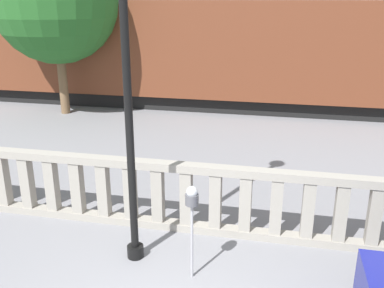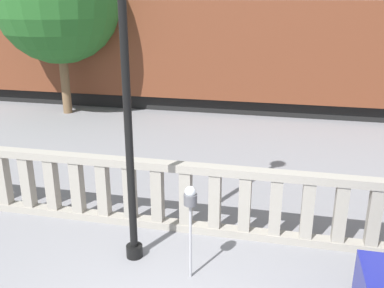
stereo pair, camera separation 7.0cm
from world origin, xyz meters
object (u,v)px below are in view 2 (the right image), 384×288
object	(u,v)px
tree_left	(57,0)
train_near	(187,52)
train_far	(293,29)
parking_meter	(190,204)

from	to	relation	value
tree_left	train_near	bearing A→B (deg)	29.03
train_near	train_far	world-z (taller)	train_near
tree_left	parking_meter	bearing A→B (deg)	-52.35
train_far	tree_left	world-z (taller)	tree_left
parking_meter	tree_left	xyz separation A→B (m)	(-6.59, 8.54, 2.70)
parking_meter	train_near	world-z (taller)	train_near
train_far	tree_left	size ratio (longest dim) A/B	3.34
train_near	train_far	xyz separation A→B (m)	(3.91, 16.44, -0.12)
train_near	tree_left	xyz separation A→B (m)	(-3.99, -2.21, 1.87)
train_far	tree_left	distance (m)	20.35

